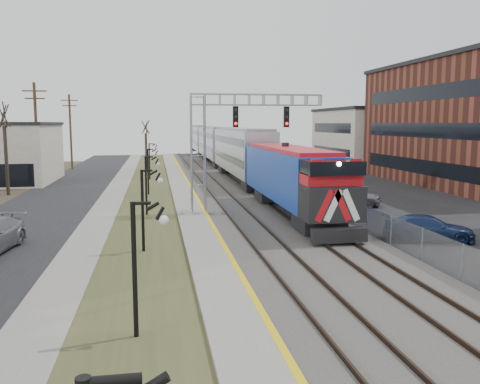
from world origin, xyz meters
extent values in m
cube|color=black|center=(-11.50, 35.00, 0.02)|extent=(7.00, 120.00, 0.04)
cube|color=gray|center=(-7.00, 35.00, 0.04)|extent=(2.00, 120.00, 0.08)
cube|color=#3E4525|center=(-4.00, 35.00, 0.03)|extent=(4.00, 120.00, 0.06)
cube|color=gray|center=(-1.00, 35.00, 0.12)|extent=(2.00, 120.00, 0.24)
cube|color=#595651|center=(4.00, 35.00, 0.10)|extent=(8.00, 120.00, 0.20)
cube|color=black|center=(16.00, 35.00, 0.02)|extent=(16.00, 120.00, 0.04)
cube|color=gold|center=(-0.12, 35.00, 0.24)|extent=(0.24, 120.00, 0.01)
cube|color=#2D2119|center=(1.25, 35.00, 0.28)|extent=(0.08, 120.00, 0.15)
cube|color=#2D2119|center=(2.75, 35.00, 0.28)|extent=(0.08, 120.00, 0.15)
cube|color=#2D2119|center=(4.75, 35.00, 0.28)|extent=(0.08, 120.00, 0.15)
cube|color=#2D2119|center=(6.25, 35.00, 0.28)|extent=(0.08, 120.00, 0.15)
cube|color=#143BA8|center=(5.50, 25.75, 2.47)|extent=(3.00, 17.00, 4.25)
cube|color=black|center=(5.50, 17.05, 0.70)|extent=(2.80, 0.50, 0.70)
cube|color=#ABAEB6|center=(5.50, 46.05, 3.01)|extent=(3.00, 22.00, 5.33)
cube|color=#ABAEB6|center=(5.50, 68.85, 3.01)|extent=(3.00, 22.00, 5.33)
cube|color=#ABAEB6|center=(5.50, 91.65, 3.01)|extent=(3.00, 22.00, 5.33)
cube|color=gray|center=(-0.50, 28.00, 4.00)|extent=(1.00, 1.00, 8.00)
cube|color=gray|center=(3.50, 28.00, 7.75)|extent=(9.00, 0.80, 0.80)
cube|color=black|center=(2.00, 27.55, 6.60)|extent=(0.35, 0.25, 1.40)
cube|color=black|center=(5.50, 27.55, 6.60)|extent=(0.35, 0.25, 1.40)
cylinder|color=black|center=(-4.00, 8.00, 2.00)|extent=(0.14, 0.14, 4.00)
cylinder|color=black|center=(-4.00, 18.00, 2.00)|extent=(0.14, 0.14, 4.00)
cylinder|color=black|center=(-4.00, 28.00, 2.00)|extent=(0.14, 0.14, 4.00)
cylinder|color=black|center=(-4.00, 38.00, 2.00)|extent=(0.14, 0.14, 4.00)
cylinder|color=black|center=(-4.00, 50.00, 2.00)|extent=(0.14, 0.14, 4.00)
cylinder|color=#4C3823|center=(-14.50, 45.00, 5.00)|extent=(0.28, 0.28, 10.00)
cylinder|color=#4C3823|center=(-14.50, 65.00, 5.00)|extent=(0.28, 0.28, 10.00)
cube|color=gray|center=(8.20, 35.00, 0.80)|extent=(0.04, 120.00, 1.60)
cube|color=beige|center=(30.00, 65.00, 4.00)|extent=(16.00, 18.00, 8.00)
cylinder|color=#382D23|center=(-16.00, 40.00, 2.97)|extent=(0.30, 0.30, 5.95)
cylinder|color=#382D23|center=(-4.50, 60.00, 2.45)|extent=(0.30, 0.30, 4.90)
imported|color=#16254D|center=(10.71, 17.83, 0.67)|extent=(4.96, 3.24, 1.34)
imported|color=slate|center=(10.90, 29.45, 0.79)|extent=(5.01, 3.58, 1.58)
camera|label=1|loc=(-3.34, -6.27, 6.16)|focal=38.00mm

